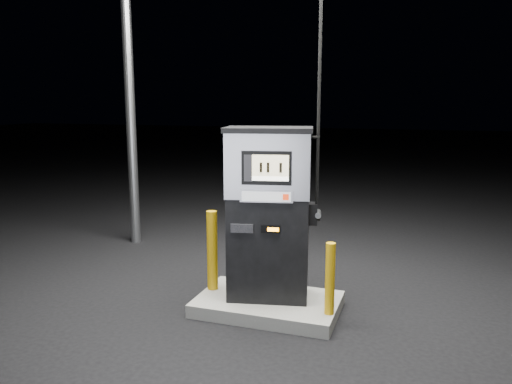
% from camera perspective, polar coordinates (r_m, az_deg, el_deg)
% --- Properties ---
extents(ground, '(80.00, 80.00, 0.00)m').
position_cam_1_polar(ground, '(5.89, 1.38, -13.37)').
color(ground, black).
rests_on(ground, ground).
extents(pump_island, '(1.60, 1.00, 0.15)m').
position_cam_1_polar(pump_island, '(5.86, 1.39, -12.70)').
color(pump_island, slate).
rests_on(pump_island, ground).
extents(fuel_dispenser, '(1.12, 0.76, 4.03)m').
position_cam_1_polar(fuel_dispenser, '(5.59, 1.49, -2.29)').
color(fuel_dispenser, black).
rests_on(fuel_dispenser, pump_island).
extents(bollard_left, '(0.15, 0.15, 0.95)m').
position_cam_1_polar(bollard_left, '(5.97, -5.02, -6.67)').
color(bollard_left, '#C5910A').
rests_on(bollard_left, pump_island).
extents(bollard_right, '(0.14, 0.14, 0.78)m').
position_cam_1_polar(bollard_right, '(5.35, 8.45, -9.78)').
color(bollard_right, '#C5910A').
rests_on(bollard_right, pump_island).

